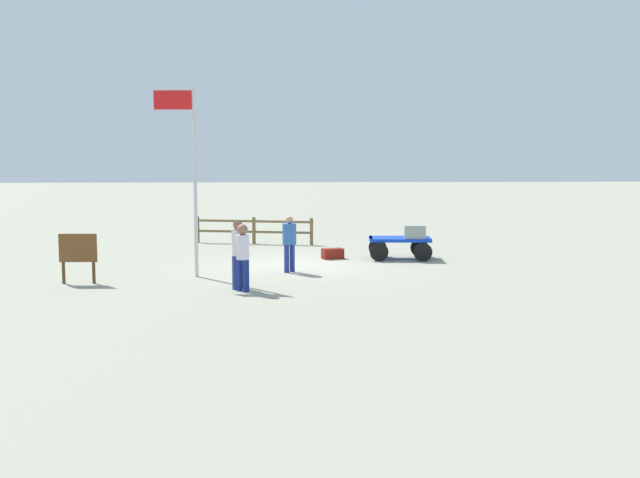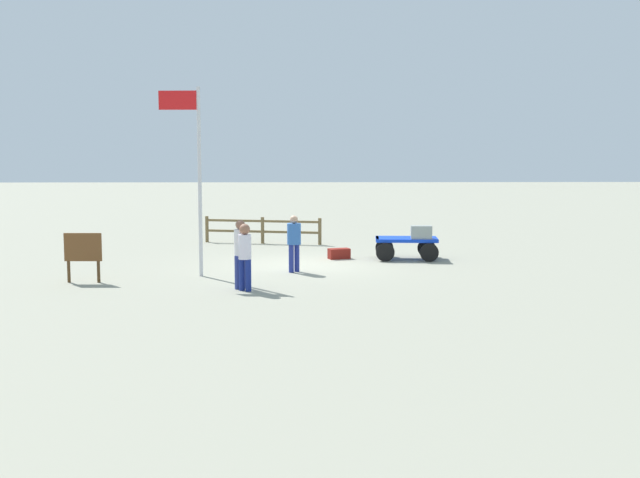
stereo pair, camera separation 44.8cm
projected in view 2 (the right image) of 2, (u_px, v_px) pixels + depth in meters
name	position (u px, v px, depth m)	size (l,w,h in m)	color
ground_plane	(304.00, 265.00, 23.01)	(120.00, 120.00, 0.00)	gray
luggage_cart	(406.00, 244.00, 24.26)	(1.96, 1.35, 0.66)	#0E38CE
suitcase_olive	(421.00, 232.00, 23.87)	(0.65, 0.35, 0.40)	gray
suitcase_maroon	(422.00, 233.00, 24.03)	(0.47, 0.32, 0.32)	navy
suitcase_grey	(339.00, 254.00, 24.37)	(0.71, 0.53, 0.32)	maroon
worker_lead	(294.00, 239.00, 21.63)	(0.53, 0.53, 1.55)	navy
worker_trailing	(245.00, 252.00, 18.71)	(0.43, 0.43, 1.60)	navy
worker_supervisor	(241.00, 249.00, 19.02)	(0.43, 0.43, 1.66)	navy
flagpole	(195.00, 164.00, 20.71)	(1.08, 0.10, 4.95)	silver
signboard	(83.00, 251.00, 19.93)	(0.94, 0.09, 1.26)	#4C3319
wooden_fence	(263.00, 228.00, 28.35)	(4.20, 1.04, 0.94)	brown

